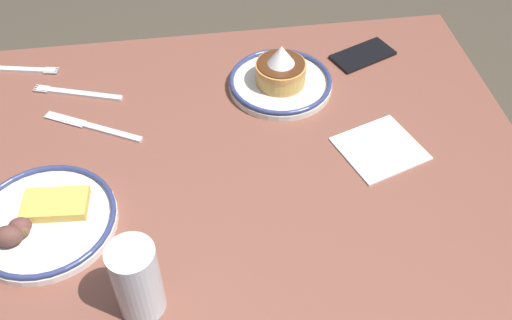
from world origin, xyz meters
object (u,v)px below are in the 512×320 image
Objects in this scene: plate_near_main at (280,78)px; paper_napkin at (380,150)px; fork_near at (20,69)px; plate_center_pancakes at (43,220)px; fork_far at (77,93)px; drinking_glass at (137,283)px; cell_phone at (363,55)px; butter_knife at (93,127)px.

plate_near_main is 0.27m from paper_napkin.
plate_near_main reaches higher than fork_near.
fork_far is at bearing -95.42° from plate_center_pancakes.
fork_far is (0.13, -0.53, -0.06)m from drinking_glass.
plate_center_pancakes is 1.74× the size of cell_phone.
cell_phone reaches higher than fork_far.
fork_near is 0.92× the size of fork_far.
plate_center_pancakes is at bearing -47.10° from drinking_glass.
fork_far is at bearing -5.11° from plate_near_main.
paper_napkin is at bearing 153.70° from fork_near.
cell_phone is at bearing -98.89° from paper_napkin.
paper_napkin is at bearing 126.23° from plate_near_main.
paper_napkin is 0.58m from butter_knife.
butter_knife is (0.56, -0.15, 0.00)m from paper_napkin.
butter_knife is (-0.17, 0.22, -0.00)m from fork_near.
fork_near is (0.57, -0.14, -0.02)m from plate_near_main.
cell_phone reaches higher than fork_near.
drinking_glass reaches higher than paper_napkin.
cell_phone reaches higher than butter_knife.
cell_phone is (-0.21, -0.08, -0.02)m from plate_near_main.
cell_phone is 0.78m from fork_near.
fork_far reaches higher than paper_napkin.
fork_far is (-0.13, 0.10, -0.00)m from fork_near.
drinking_glass is 0.74× the size of fork_far.
fork_near is at bearing -77.57° from plate_center_pancakes.
drinking_glass is 0.95× the size of paper_napkin.
plate_near_main is 1.57× the size of cell_phone.
butter_knife is (-0.04, 0.11, -0.00)m from fork_far.
plate_near_main is 0.41m from butter_knife.
butter_knife is at bearing 10.42° from plate_near_main.
paper_napkin is 0.65m from fork_far.
cell_phone is 0.80× the size of fork_near.
fork_near is at bearing -51.42° from butter_knife.
paper_napkin is (-0.47, -0.27, -0.06)m from drinking_glass.
fork_near is at bearing -13.96° from plate_near_main.
plate_center_pancakes is 1.75× the size of drinking_glass.
plate_near_main is 0.59m from fork_near.
drinking_glass is 0.77m from cell_phone.
plate_center_pancakes is at bearing 102.43° from fork_near.
drinking_glass is at bearing 102.90° from butter_knife.
cell_phone reaches higher than paper_napkin.
fork_near is 0.88× the size of butter_knife.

